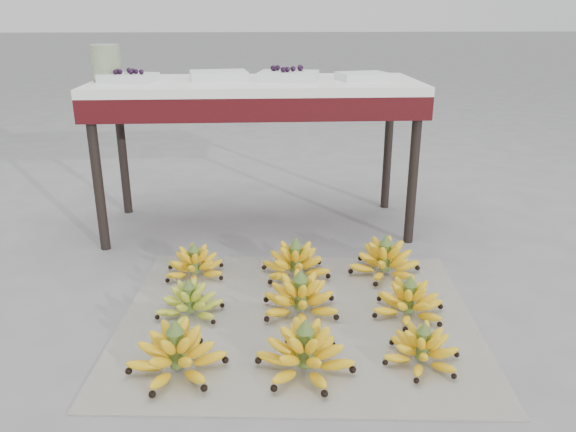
{
  "coord_description": "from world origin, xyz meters",
  "views": [
    {
      "loc": [
        -0.03,
        -1.8,
        1.03
      ],
      "look_at": [
        0.09,
        0.32,
        0.26
      ],
      "focal_mm": 35.0,
      "sensor_mm": 36.0,
      "label": 1
    }
  ],
  "objects": [
    {
      "name": "tray_right",
      "position": [
        0.13,
        0.87,
        0.75
      ],
      "size": [
        0.3,
        0.24,
        0.07
      ],
      "color": "silver",
      "rests_on": "vendor_table"
    },
    {
      "name": "bunch_mid_right",
      "position": [
        0.5,
        -0.06,
        0.06
      ],
      "size": [
        0.29,
        0.29,
        0.16
      ],
      "rotation": [
        0.0,
        0.0,
        -0.13
      ],
      "color": "yellow",
      "rests_on": "newspaper_mat"
    },
    {
      "name": "bunch_front_left",
      "position": [
        -0.28,
        -0.35,
        0.07
      ],
      "size": [
        0.32,
        0.32,
        0.18
      ],
      "rotation": [
        0.0,
        0.0,
        -0.1
      ],
      "color": "yellow",
      "rests_on": "newspaper_mat"
    },
    {
      "name": "tray_far_left",
      "position": [
        -0.61,
        0.86,
        0.75
      ],
      "size": [
        0.27,
        0.22,
        0.06
      ],
      "color": "silver",
      "rests_on": "vendor_table"
    },
    {
      "name": "ground",
      "position": [
        0.0,
        0.0,
        0.0
      ],
      "size": [
        60.0,
        60.0,
        0.0
      ],
      "primitive_type": "plane",
      "color": "slate",
      "rests_on": "ground"
    },
    {
      "name": "newspaper_mat",
      "position": [
        0.11,
        -0.05,
        0.0
      ],
      "size": [
        1.33,
        1.15,
        0.01
      ],
      "primitive_type": "cube",
      "rotation": [
        0.0,
        0.0,
        -0.08
      ],
      "color": "white",
      "rests_on": "ground"
    },
    {
      "name": "tray_left",
      "position": [
        -0.2,
        0.92,
        0.75
      ],
      "size": [
        0.29,
        0.22,
        0.04
      ],
      "color": "silver",
      "rests_on": "vendor_table"
    },
    {
      "name": "bunch_front_center",
      "position": [
        0.1,
        -0.37,
        0.07
      ],
      "size": [
        0.38,
        0.38,
        0.18
      ],
      "rotation": [
        0.0,
        0.0,
        -0.39
      ],
      "color": "yellow",
      "rests_on": "newspaper_mat"
    },
    {
      "name": "glass_jar",
      "position": [
        -0.71,
        0.89,
        0.81
      ],
      "size": [
        0.14,
        0.14,
        0.16
      ],
      "primitive_type": "cylinder",
      "rotation": [
        0.0,
        0.0,
        0.08
      ],
      "color": "beige",
      "rests_on": "vendor_table"
    },
    {
      "name": "bunch_back_center",
      "position": [
        0.12,
        0.28,
        0.06
      ],
      "size": [
        0.37,
        0.37,
        0.17
      ],
      "rotation": [
        0.0,
        0.0,
        0.42
      ],
      "color": "yellow",
      "rests_on": "newspaper_mat"
    },
    {
      "name": "tray_far_right",
      "position": [
        0.48,
        0.87,
        0.75
      ],
      "size": [
        0.25,
        0.21,
        0.04
      ],
      "color": "silver",
      "rests_on": "vendor_table"
    },
    {
      "name": "bunch_back_left",
      "position": [
        -0.29,
        0.31,
        0.06
      ],
      "size": [
        0.3,
        0.3,
        0.15
      ],
      "rotation": [
        0.0,
        0.0,
        0.24
      ],
      "color": "yellow",
      "rests_on": "newspaper_mat"
    },
    {
      "name": "bunch_back_right",
      "position": [
        0.49,
        0.28,
        0.07
      ],
      "size": [
        0.33,
        0.33,
        0.18
      ],
      "rotation": [
        0.0,
        0.0,
        -0.13
      ],
      "color": "yellow",
      "rests_on": "newspaper_mat"
    },
    {
      "name": "bunch_mid_center",
      "position": [
        0.12,
        -0.02,
        0.07
      ],
      "size": [
        0.37,
        0.37,
        0.18
      ],
      "rotation": [
        0.0,
        0.0,
        0.38
      ],
      "color": "yellow",
      "rests_on": "newspaper_mat"
    },
    {
      "name": "vendor_table",
      "position": [
        -0.02,
        0.89,
        0.65
      ],
      "size": [
        1.52,
        0.61,
        0.73
      ],
      "color": "black",
      "rests_on": "ground"
    },
    {
      "name": "bunch_mid_left",
      "position": [
        -0.28,
        -0.01,
        0.06
      ],
      "size": [
        0.27,
        0.27,
        0.15
      ],
      "rotation": [
        0.0,
        0.0,
        0.16
      ],
      "color": "#9ABD29",
      "rests_on": "newspaper_mat"
    },
    {
      "name": "bunch_front_right",
      "position": [
        0.47,
        -0.35,
        0.06
      ],
      "size": [
        0.28,
        0.28,
        0.15
      ],
      "rotation": [
        0.0,
        0.0,
        -0.19
      ],
      "color": "yellow",
      "rests_on": "newspaper_mat"
    }
  ]
}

